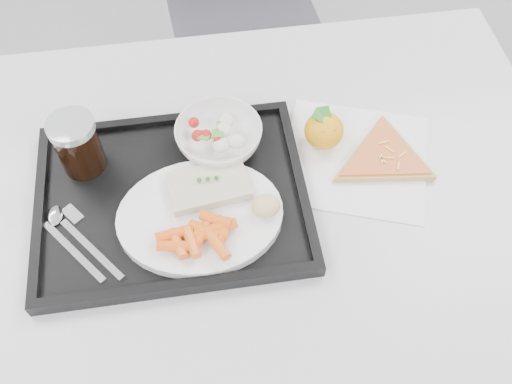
{
  "coord_description": "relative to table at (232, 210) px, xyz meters",
  "views": [
    {
      "loc": [
        -0.04,
        -0.25,
        1.56
      ],
      "look_at": [
        0.04,
        0.27,
        0.77
      ],
      "focal_mm": 40.0,
      "sensor_mm": 36.0,
      "label": 1
    }
  ],
  "objects": [
    {
      "name": "cola_glass",
      "position": [
        -0.24,
        0.08,
        0.14
      ],
      "size": [
        0.08,
        0.08,
        0.11
      ],
      "color": "black",
      "rests_on": "tray"
    },
    {
      "name": "bread_roll",
      "position": [
        0.05,
        -0.07,
        0.12
      ],
      "size": [
        0.06,
        0.06,
        0.03
      ],
      "color": "tan",
      "rests_on": "dinner_plate"
    },
    {
      "name": "salad_bowl",
      "position": [
        -0.01,
        0.09,
        0.11
      ],
      "size": [
        0.15,
        0.15,
        0.05
      ],
      "color": "white",
      "rests_on": "tray"
    },
    {
      "name": "tray",
      "position": [
        -0.1,
        -0.01,
        0.08
      ],
      "size": [
        0.45,
        0.35,
        0.03
      ],
      "color": "black",
      "rests_on": "table"
    },
    {
      "name": "cutlery",
      "position": [
        -0.26,
        -0.06,
        0.08
      ],
      "size": [
        0.13,
        0.16,
        0.01
      ],
      "color": "silver",
      "rests_on": "tray"
    },
    {
      "name": "carrot_pile",
      "position": [
        -0.06,
        -0.11,
        0.11
      ],
      "size": [
        0.13,
        0.09,
        0.02
      ],
      "color": "orange",
      "rests_on": "dinner_plate"
    },
    {
      "name": "tangerine",
      "position": [
        0.18,
        0.08,
        0.1
      ],
      "size": [
        0.09,
        0.09,
        0.07
      ],
      "color": "orange",
      "rests_on": "napkin"
    },
    {
      "name": "table",
      "position": [
        0.0,
        0.0,
        0.0
      ],
      "size": [
        1.2,
        0.8,
        0.75
      ],
      "color": "#B9B9BB",
      "rests_on": "ground"
    },
    {
      "name": "fish_fillet",
      "position": [
        -0.04,
        -0.02,
        0.11
      ],
      "size": [
        0.14,
        0.1,
        0.03
      ],
      "color": "beige",
      "rests_on": "dinner_plate"
    },
    {
      "name": "dinner_plate",
      "position": [
        -0.06,
        -0.06,
        0.09
      ],
      "size": [
        0.27,
        0.27,
        0.02
      ],
      "color": "white",
      "rests_on": "tray"
    },
    {
      "name": "napkin",
      "position": [
        0.23,
        0.03,
        0.07
      ],
      "size": [
        0.32,
        0.31,
        0.0
      ],
      "color": "white",
      "rests_on": "table"
    },
    {
      "name": "pizza_slice",
      "position": [
        0.28,
        0.02,
        0.08
      ],
      "size": [
        0.27,
        0.27,
        0.02
      ],
      "color": "tan",
      "rests_on": "napkin"
    },
    {
      "name": "salad_contents",
      "position": [
        -0.01,
        0.08,
        0.12
      ],
      "size": [
        0.09,
        0.08,
        0.02
      ],
      "color": "#B31814",
      "rests_on": "salad_bowl"
    }
  ]
}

